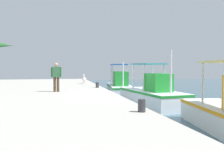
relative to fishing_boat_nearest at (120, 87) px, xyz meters
The scene contains 7 objects.
quay_pier 9.34m from the fishing_boat_nearest, 46.81° to the right, with size 36.00×10.00×0.80m, color #BCB7AD.
fishing_boat_nearest is the anchor object (origin of this frame).
fishing_boat_second 6.68m from the fishing_boat_nearest, ahead, with size 5.65×2.63×3.18m.
pelican 3.89m from the fishing_boat_nearest, 134.83° to the right, with size 0.97×0.47×0.82m.
fisherman_standing 7.17m from the fishing_boat_nearest, 46.58° to the right, with size 0.29×0.65×1.77m.
mooring_bollard_nearest 3.29m from the fishing_boat_nearest, 43.65° to the right, with size 0.24×0.24×0.39m, color #333338.
mooring_bollard_second 12.77m from the fishing_boat_nearest, 10.18° to the right, with size 0.26×0.26×0.43m, color #333338.
Camera 1 is at (14.30, -3.16, 2.32)m, focal length 40.81 mm.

